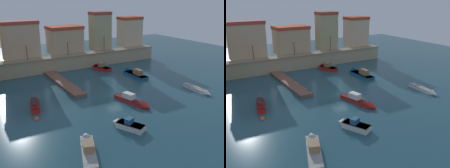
% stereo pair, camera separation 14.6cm
% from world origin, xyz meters
% --- Properties ---
extents(ground_plane, '(104.60, 104.60, 0.00)m').
position_xyz_m(ground_plane, '(0.00, 0.00, 0.00)').
color(ground_plane, '#1E4756').
extents(quay_wall, '(43.54, 2.77, 3.12)m').
position_xyz_m(quay_wall, '(0.00, 18.67, 1.57)').
color(quay_wall, tan).
rests_on(quay_wall, ground).
extents(old_town_backdrop, '(41.71, 5.80, 9.08)m').
position_xyz_m(old_town_backdrop, '(-2.63, 22.13, 6.83)').
color(old_town_backdrop, tan).
rests_on(old_town_backdrop, ground).
extents(pier_dock, '(2.21, 15.83, 0.70)m').
position_xyz_m(pier_dock, '(-5.24, 9.52, 0.24)').
color(pier_dock, brown).
rests_on(pier_dock, ground).
extents(quay_lamp_0, '(0.32, 0.32, 3.22)m').
position_xyz_m(quay_lamp_0, '(-9.06, 18.67, 5.28)').
color(quay_lamp_0, black).
rests_on(quay_lamp_0, quay_wall).
extents(quay_lamp_1, '(0.32, 0.32, 3.14)m').
position_xyz_m(quay_lamp_1, '(-0.35, 18.67, 5.23)').
color(quay_lamp_1, black).
rests_on(quay_lamp_1, quay_wall).
extents(quay_lamp_2, '(0.32, 0.32, 3.81)m').
position_xyz_m(quay_lamp_2, '(8.59, 18.67, 5.62)').
color(quay_lamp_2, black).
rests_on(quay_lamp_2, quay_wall).
extents(moored_boat_0, '(1.75, 6.40, 1.14)m').
position_xyz_m(moored_boat_0, '(12.90, -6.19, 0.27)').
color(moored_boat_0, white).
rests_on(moored_boat_0, ground).
extents(moored_boat_1, '(1.85, 7.40, 2.11)m').
position_xyz_m(moored_boat_1, '(9.04, 7.64, 0.40)').
color(moored_boat_1, '#195689').
rests_on(moored_boat_1, ground).
extents(moored_boat_2, '(2.31, 5.47, 2.03)m').
position_xyz_m(moored_boat_2, '(-12.62, 1.63, 0.57)').
color(moored_boat_2, red).
rests_on(moored_boat_2, ground).
extents(moored_boat_3, '(3.82, 7.17, 1.74)m').
position_xyz_m(moored_boat_3, '(-11.24, -13.03, 0.51)').
color(moored_boat_3, silver).
rests_on(moored_boat_3, ground).
extents(moored_boat_4, '(3.16, 4.55, 1.72)m').
position_xyz_m(moored_boat_4, '(-4.86, -10.59, 0.46)').
color(moored_boat_4, silver).
rests_on(moored_boat_4, ground).
extents(moored_boat_5, '(3.09, 5.30, 1.99)m').
position_xyz_m(moored_boat_5, '(5.24, 14.73, 0.49)').
color(moored_boat_5, red).
rests_on(moored_boat_5, ground).
extents(moored_boat_6, '(2.67, 7.17, 1.74)m').
position_xyz_m(moored_boat_6, '(0.44, -4.84, 0.41)').
color(moored_boat_6, red).
rests_on(moored_boat_6, ground).
extents(mooring_buoy_0, '(0.71, 0.71, 0.71)m').
position_xyz_m(mooring_buoy_0, '(-13.56, -2.55, 0.00)').
color(mooring_buoy_0, '#EA4C19').
rests_on(mooring_buoy_0, ground).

